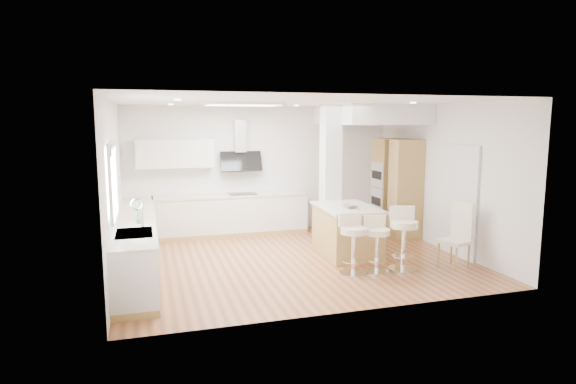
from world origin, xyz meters
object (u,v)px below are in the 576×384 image
object	(u,v)px
bar_stool_b	(377,241)
dining_chair	(458,232)
bar_stool_a	(353,241)
peninsula	(347,230)
bar_stool_c	(403,235)

from	to	relation	value
bar_stool_b	dining_chair	distance (m)	1.47
bar_stool_a	bar_stool_b	distance (m)	0.42
peninsula	bar_stool_c	xyz separation A→B (m)	(0.53, -1.12, 0.13)
bar_stool_c	bar_stool_b	bearing A→B (deg)	-164.17
dining_chair	peninsula	bearing A→B (deg)	121.98
bar_stool_a	dining_chair	xyz separation A→B (m)	(1.88, -0.14, 0.04)
bar_stool_a	bar_stool_b	xyz separation A→B (m)	(0.42, -0.01, -0.04)
peninsula	dining_chair	size ratio (longest dim) A/B	1.38
peninsula	bar_stool_b	size ratio (longest dim) A/B	1.67
dining_chair	bar_stool_c	bearing A→B (deg)	154.90
bar_stool_c	dining_chair	xyz separation A→B (m)	(0.99, -0.11, 0.00)
peninsula	bar_stool_c	distance (m)	1.25
peninsula	dining_chair	distance (m)	1.96
peninsula	bar_stool_b	bearing A→B (deg)	-84.80
bar_stool_a	bar_stool_c	xyz separation A→B (m)	(0.89, -0.03, 0.04)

